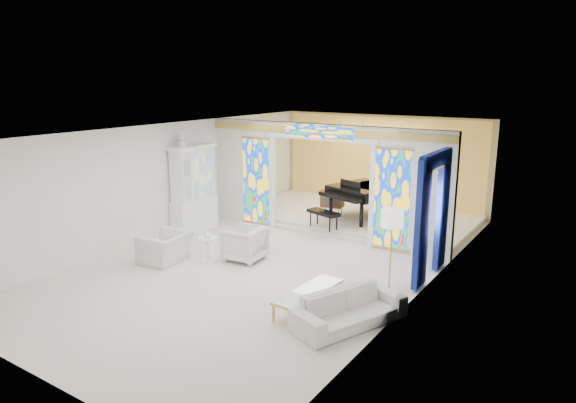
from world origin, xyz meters
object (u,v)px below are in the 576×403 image
Objects in this scene: coffee_table at (309,292)px; tv_console at (332,198)px; china_cabinet at (193,189)px; sofa at (349,309)px; grand_piano at (370,191)px; armchair_right at (245,244)px; armchair_left at (165,248)px.

coffee_table is 6.19m from tv_console.
china_cabinet is 5.93m from coffee_table.
grand_piano reaches higher than sofa.
grand_piano is (-2.34, 5.94, 0.68)m from sofa.
tv_console is (-2.57, 5.63, 0.32)m from coffee_table.
sofa is at bearing -8.83° from coffee_table.
tv_console is (0.04, 4.18, 0.26)m from armchair_right.
china_cabinet is 3.68× the size of tv_console.
armchair_right is 4.55m from grand_piano.
coffee_table is 0.55× the size of grand_piano.
grand_piano reaches higher than coffee_table.
tv_console reaches higher than sofa.
china_cabinet is at bearing 153.78° from coffee_table.
armchair_right is at bearing 151.06° from coffee_table.
coffee_table is (5.27, -2.60, -0.83)m from china_cabinet.
sofa is 1.21× the size of coffee_table.
china_cabinet is at bearing -142.67° from tv_console.
sofa is at bearing 60.53° from armchair_right.
armchair_right is 3.85m from sofa.
sofa is 6.74m from tv_console.
armchair_left is 6.10m from grand_piano.
china_cabinet reaches higher than coffee_table.
armchair_left is 0.51× the size of sofa.
china_cabinet is 3.11× the size of armchair_right.
sofa is 2.76× the size of tv_console.
sofa is at bearing -23.92° from china_cabinet.
china_cabinet reaches higher than armchair_left.
grand_piano is at bearing 159.81° from armchair_right.
tv_console is (1.49, 5.29, 0.32)m from armchair_left.
coffee_table is at bearing 55.88° from armchair_right.
sofa is 0.91m from coffee_table.
armchair_left is 0.62× the size of coffee_table.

